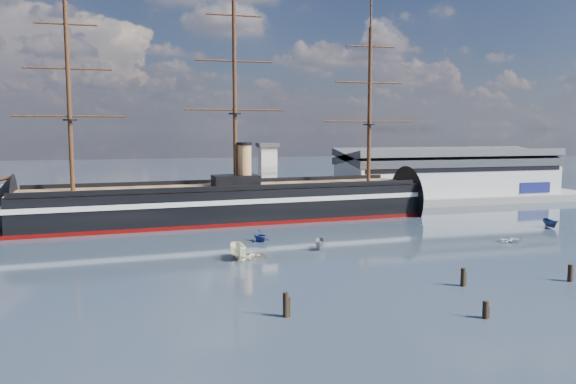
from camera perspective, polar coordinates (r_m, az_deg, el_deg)
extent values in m
plane|color=#202B38|center=(108.83, 0.53, -4.39)|extent=(600.00, 600.00, 0.00)
cube|color=slate|center=(145.70, 0.32, -1.65)|extent=(180.00, 18.00, 2.00)
cube|color=#B7BABC|center=(168.14, 15.86, 1.58)|extent=(62.00, 20.00, 10.00)
cube|color=#3F4247|center=(167.79, 15.91, 3.49)|extent=(63.00, 21.00, 2.00)
cube|color=silver|center=(140.04, -2.09, 1.73)|extent=(4.00, 4.00, 14.00)
cube|color=#3F4247|center=(139.63, -2.10, 4.80)|extent=(5.00, 5.00, 1.00)
cube|color=black|center=(125.38, -6.22, -1.15)|extent=(88.79, 21.15, 7.00)
cube|color=silver|center=(125.23, -6.23, -0.60)|extent=(90.80, 21.51, 1.00)
cube|color=#550504|center=(125.91, -6.20, -2.79)|extent=(90.80, 21.47, 0.90)
cone|color=black|center=(140.74, 12.79, -0.57)|extent=(11.90, 16.30, 15.68)
cube|color=brown|center=(124.97, -6.24, 0.49)|extent=(88.71, 19.87, 0.40)
cube|color=black|center=(125.18, -5.35, 1.15)|extent=(10.34, 6.58, 2.50)
cylinder|color=tan|center=(125.29, -4.46, 2.77)|extent=(3.20, 3.20, 9.00)
cylinder|color=#381E0F|center=(123.30, -21.37, 8.95)|extent=(0.90, 0.90, 38.00)
cylinder|color=#381E0F|center=(124.95, -5.44, 10.23)|extent=(0.90, 0.90, 42.00)
cylinder|color=#381E0F|center=(134.31, 8.28, 8.64)|extent=(0.90, 0.90, 36.00)
imported|color=#F9F3CA|center=(89.78, -5.07, -6.74)|extent=(7.62, 3.32, 2.97)
imported|color=#F2DFC4|center=(89.13, -3.66, -6.82)|extent=(1.63, 3.52, 1.60)
imported|color=gray|center=(96.59, 3.29, -5.79)|extent=(5.62, 3.70, 2.11)
imported|color=navy|center=(102.99, -2.85, -5.02)|extent=(6.97, 5.11, 2.34)
imported|color=silver|center=(109.82, 21.90, -4.76)|extent=(2.31, 2.88, 1.26)
imported|color=navy|center=(128.85, 25.09, -3.31)|extent=(6.03, 3.26, 2.29)
cylinder|color=black|center=(62.58, -0.23, -12.58)|extent=(0.64, 0.64, 3.45)
cylinder|color=black|center=(65.72, 19.39, -12.02)|extent=(0.64, 0.64, 2.62)
cylinder|color=black|center=(85.26, 26.70, -8.11)|extent=(0.64, 0.64, 3.02)
cylinder|color=black|center=(77.56, 17.33, -9.12)|extent=(0.64, 0.64, 3.12)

